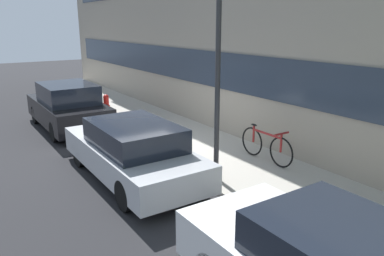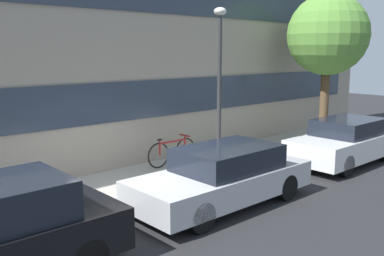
{
  "view_description": "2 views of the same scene",
  "coord_description": "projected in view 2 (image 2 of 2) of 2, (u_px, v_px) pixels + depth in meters",
  "views": [
    {
      "loc": [
        8.69,
        -4.3,
        3.39
      ],
      "look_at": [
        2.2,
        0.01,
        1.21
      ],
      "focal_mm": 35.0,
      "sensor_mm": 36.0,
      "label": 1
    },
    {
      "loc": [
        -5.25,
        -7.37,
        3.38
      ],
      "look_at": [
        1.79,
        0.44,
        1.5
      ],
      "focal_mm": 40.0,
      "sensor_mm": 36.0,
      "label": 2
    }
  ],
  "objects": [
    {
      "name": "parked_car_silver",
      "position": [
        224.0,
        176.0,
        9.48
      ],
      "size": [
        4.36,
        1.73,
        1.31
      ],
      "rotation": [
        0.0,
        0.0,
        3.14
      ],
      "color": "#B2B5BA",
      "rests_on": "ground_plane"
    },
    {
      "name": "parked_car_white",
      "position": [
        346.0,
        141.0,
        13.0
      ],
      "size": [
        4.1,
        1.7,
        1.37
      ],
      "rotation": [
        0.0,
        0.0,
        3.14
      ],
      "color": "silver",
      "rests_on": "ground_plane"
    },
    {
      "name": "sidewalk_strip",
      "position": [
        112.0,
        190.0,
        10.44
      ],
      "size": [
        28.0,
        2.76,
        0.11
      ],
      "color": "#A8A399",
      "rests_on": "ground_plane"
    },
    {
      "name": "street_tree",
      "position": [
        328.0,
        35.0,
        14.93
      ],
      "size": [
        2.83,
        2.83,
        5.28
      ],
      "color": "brown",
      "rests_on": "sidewalk_strip"
    },
    {
      "name": "ground_plane",
      "position": [
        145.0,
        207.0,
        9.44
      ],
      "size": [
        56.0,
        56.0,
        0.0
      ],
      "primitive_type": "plane",
      "color": "#232326"
    },
    {
      "name": "rowhouse_facade",
      "position": [
        68.0,
        4.0,
        10.98
      ],
      "size": [
        28.0,
        1.02,
        9.13
      ],
      "color": "gray",
      "rests_on": "ground_plane"
    },
    {
      "name": "bicycle",
      "position": [
        172.0,
        151.0,
        12.44
      ],
      "size": [
        1.75,
        0.44,
        0.84
      ],
      "rotation": [
        0.0,
        0.0,
        -0.01
      ],
      "color": "black",
      "rests_on": "sidewalk_strip"
    },
    {
      "name": "lamp_post",
      "position": [
        219.0,
        74.0,
        10.94
      ],
      "size": [
        0.32,
        0.32,
        4.36
      ],
      "color": "#2D2D30",
      "rests_on": "sidewalk_strip"
    }
  ]
}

